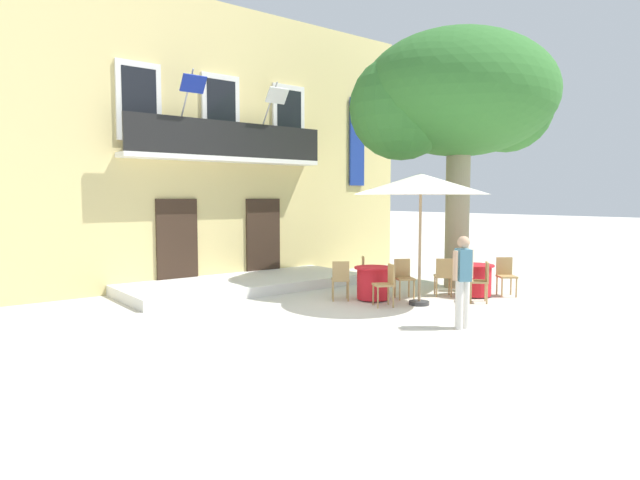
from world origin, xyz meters
TOP-DOWN VIEW (x-y plane):
  - ground_plane at (0.00, 0.00)m, footprint 120.00×120.00m
  - building_facade at (-0.39, 6.99)m, footprint 13.00×5.09m
  - entrance_step_platform at (-0.40, 3.77)m, footprint 6.18×2.47m
  - plane_tree at (4.00, 0.65)m, footprint 5.34×4.69m
  - cafe_table_near_tree at (1.14, 0.66)m, footprint 0.86×0.86m
  - cafe_chair_near_tree_0 at (0.87, -0.04)m, footprint 0.54×0.54m
  - cafe_chair_near_tree_1 at (1.84, 0.38)m, footprint 0.54×0.54m
  - cafe_chair_near_tree_2 at (1.55, 1.30)m, footprint 0.56×0.56m
  - cafe_chair_near_tree_3 at (0.50, 1.05)m, footprint 0.56×0.56m
  - cafe_table_middle at (3.35, -0.51)m, footprint 0.86×0.86m
  - cafe_chair_middle_0 at (3.83, 0.08)m, footprint 0.57×0.57m
  - cafe_chair_middle_1 at (2.76, -0.04)m, footprint 0.57×0.57m
  - cafe_chair_middle_2 at (2.83, -1.05)m, footprint 0.56×0.56m
  - cafe_chair_middle_3 at (4.00, -0.89)m, footprint 0.56×0.56m
  - cafe_umbrella at (1.55, -0.36)m, footprint 2.90×2.90m
  - pedestrian_near_entrance at (0.52, -2.27)m, footprint 0.53×0.40m

SIDE VIEW (x-z plane):
  - ground_plane at x=0.00m, z-range 0.00..0.00m
  - entrance_step_platform at x=-0.40m, z-range 0.00..0.25m
  - cafe_table_near_tree at x=1.14m, z-range 0.01..0.77m
  - cafe_table_middle at x=3.35m, z-range 0.01..0.77m
  - cafe_chair_near_tree_0 at x=0.87m, z-range 0.07..0.98m
  - cafe_chair_near_tree_1 at x=1.84m, z-range 0.07..0.98m
  - cafe_chair_near_tree_2 at x=1.55m, z-range 0.07..0.98m
  - cafe_chair_near_tree_3 at x=0.50m, z-range 0.07..0.98m
  - cafe_chair_middle_0 at x=3.83m, z-range 0.07..0.98m
  - cafe_chair_middle_1 at x=2.76m, z-range 0.07..0.98m
  - cafe_chair_middle_2 at x=2.83m, z-range 0.07..0.98m
  - cafe_chair_middle_3 at x=4.00m, z-range 0.07..0.98m
  - pedestrian_near_entrance at x=0.52m, z-range 0.11..1.77m
  - cafe_umbrella at x=1.55m, z-range 1.19..4.04m
  - building_facade at x=-0.39m, z-range 0.00..7.50m
  - plane_tree at x=4.00m, z-range 1.56..8.08m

